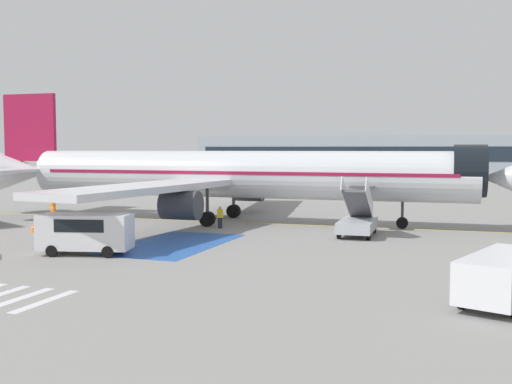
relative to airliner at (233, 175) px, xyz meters
name	(u,v)px	position (x,y,z in m)	size (l,w,h in m)	color
ground_plane	(220,222)	(-0.91, -0.49, -3.74)	(600.00, 600.00, 0.00)	gray
apron_leadline_yellow	(241,222)	(0.68, 0.03, -3.74)	(0.20, 78.97, 0.01)	gold
apron_stand_patch_blue	(174,244)	(0.68, -11.22, -3.74)	(5.51, 10.10, 0.01)	#2856A8
apron_walkway_bar_3	(20,299)	(1.28, -25.02, -3.74)	(0.44, 3.60, 0.01)	silver
apron_walkway_bar_4	(45,301)	(2.48, -25.02, -3.74)	(0.44, 3.60, 0.01)	silver
airliner	(233,175)	(0.00, 0.00, 0.00)	(44.58, 36.28, 10.48)	silver
boarding_stairs_forward	(357,221)	(10.49, -3.90, -2.75)	(2.42, 5.31, 4.01)	#ADB2BA
fuel_tanker	(263,181)	(-6.86, 26.86, -1.99)	(10.33, 3.90, 3.46)	#38383D
service_van_0	(85,230)	(-2.15, -16.06, -2.42)	(5.26, 3.06, 2.22)	silver
service_van_2	(503,274)	(18.75, -19.48, -2.61)	(3.61, 5.69, 1.85)	silver
ground_crew_0	(53,210)	(-12.78, -5.44, -2.71)	(0.48, 0.36, 1.79)	#2D2D33
ground_crew_1	(220,216)	(0.48, -3.70, -2.83)	(0.48, 0.34, 1.61)	#191E38
traffic_cone_0	(34,228)	(-10.85, -9.90, -3.42)	(0.58, 0.58, 0.64)	orange
terminal_building	(430,156)	(9.05, 89.58, 0.51)	(104.03, 12.10, 8.50)	#89939E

